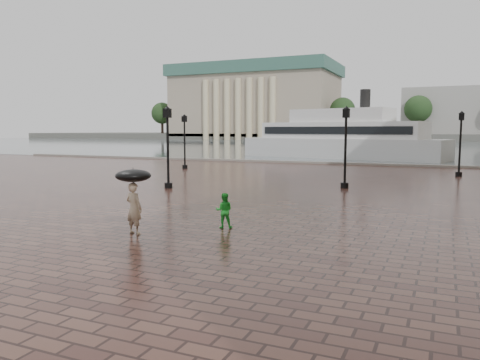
{
  "coord_description": "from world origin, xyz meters",
  "views": [
    {
      "loc": [
        8.11,
        -12.09,
        3.23
      ],
      "look_at": [
        1.21,
        3.55,
        1.4
      ],
      "focal_mm": 35.0,
      "sensor_mm": 36.0,
      "label": 1
    }
  ],
  "objects_px": {
    "child_pedestrian": "(224,210)",
    "street_lamps": "(287,144)",
    "adult_pedestrian": "(134,208)",
    "ferry_near": "(341,138)"
  },
  "relations": [
    {
      "from": "adult_pedestrian",
      "to": "ferry_near",
      "type": "bearing_deg",
      "value": -79.82
    },
    {
      "from": "street_lamps",
      "to": "adult_pedestrian",
      "type": "bearing_deg",
      "value": -87.39
    },
    {
      "from": "child_pedestrian",
      "to": "street_lamps",
      "type": "bearing_deg",
      "value": -99.95
    },
    {
      "from": "child_pedestrian",
      "to": "ferry_near",
      "type": "height_order",
      "value": "ferry_near"
    },
    {
      "from": "street_lamps",
      "to": "child_pedestrian",
      "type": "distance_m",
      "value": 16.22
    },
    {
      "from": "street_lamps",
      "to": "child_pedestrian",
      "type": "relative_size",
      "value": 18.39
    },
    {
      "from": "adult_pedestrian",
      "to": "child_pedestrian",
      "type": "xyz_separation_m",
      "value": [
        2.16,
        1.96,
        -0.23
      ]
    },
    {
      "from": "street_lamps",
      "to": "adult_pedestrian",
      "type": "relative_size",
      "value": 13.22
    },
    {
      "from": "adult_pedestrian",
      "to": "child_pedestrian",
      "type": "height_order",
      "value": "adult_pedestrian"
    },
    {
      "from": "adult_pedestrian",
      "to": "ferry_near",
      "type": "distance_m",
      "value": 42.49
    }
  ]
}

